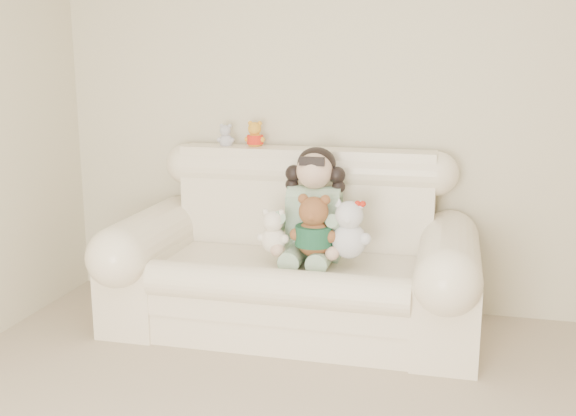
{
  "coord_description": "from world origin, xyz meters",
  "views": [
    {
      "loc": [
        0.26,
        -1.67,
        1.56
      ],
      "look_at": [
        -0.62,
        1.9,
        0.75
      ],
      "focal_mm": 42.35,
      "sensor_mm": 36.0,
      "label": 1
    }
  ],
  "objects_px": {
    "seated_child": "(315,203)",
    "cream_teddy": "(274,227)",
    "sofa": "(292,244)",
    "white_cat": "(349,223)",
    "brown_teddy": "(314,220)"
  },
  "relations": [
    {
      "from": "brown_teddy",
      "to": "white_cat",
      "type": "xyz_separation_m",
      "value": [
        0.19,
        0.02,
        -0.01
      ]
    },
    {
      "from": "seated_child",
      "to": "cream_teddy",
      "type": "xyz_separation_m",
      "value": [
        -0.18,
        -0.22,
        -0.1
      ]
    },
    {
      "from": "sofa",
      "to": "seated_child",
      "type": "xyz_separation_m",
      "value": [
        0.11,
        0.08,
        0.23
      ]
    },
    {
      "from": "seated_child",
      "to": "cream_teddy",
      "type": "distance_m",
      "value": 0.31
    },
    {
      "from": "brown_teddy",
      "to": "cream_teddy",
      "type": "distance_m",
      "value": 0.24
    },
    {
      "from": "white_cat",
      "to": "cream_teddy",
      "type": "relative_size",
      "value": 1.31
    },
    {
      "from": "white_cat",
      "to": "cream_teddy",
      "type": "height_order",
      "value": "white_cat"
    },
    {
      "from": "sofa",
      "to": "seated_child",
      "type": "bearing_deg",
      "value": 35.35
    },
    {
      "from": "sofa",
      "to": "cream_teddy",
      "type": "xyz_separation_m",
      "value": [
        -0.07,
        -0.14,
        0.13
      ]
    },
    {
      "from": "sofa",
      "to": "seated_child",
      "type": "relative_size",
      "value": 3.19
    },
    {
      "from": "seated_child",
      "to": "white_cat",
      "type": "height_order",
      "value": "seated_child"
    },
    {
      "from": "cream_teddy",
      "to": "brown_teddy",
      "type": "bearing_deg",
      "value": 5.48
    },
    {
      "from": "seated_child",
      "to": "white_cat",
      "type": "xyz_separation_m",
      "value": [
        0.24,
        -0.21,
        -0.06
      ]
    },
    {
      "from": "seated_child",
      "to": "white_cat",
      "type": "distance_m",
      "value": 0.32
    },
    {
      "from": "sofa",
      "to": "brown_teddy",
      "type": "distance_m",
      "value": 0.29
    }
  ]
}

